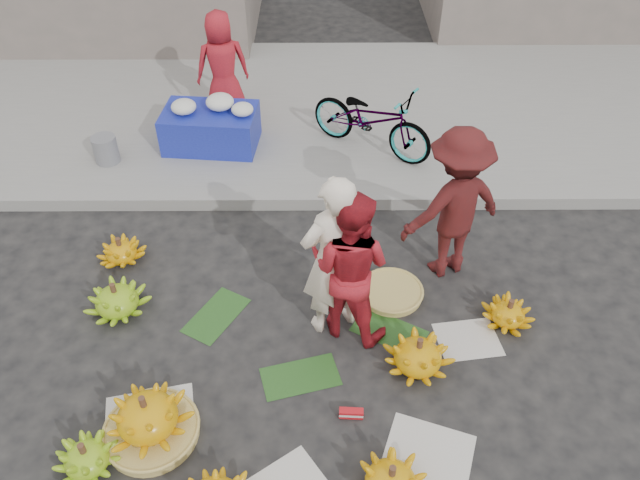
{
  "coord_description": "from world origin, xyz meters",
  "views": [
    {
      "loc": [
        0.05,
        -3.42,
        4.37
      ],
      "look_at": [
        0.07,
        0.77,
        0.7
      ],
      "focal_mm": 35.0,
      "sensor_mm": 36.0,
      "label": 1
    }
  ],
  "objects_px": {
    "flower_table": "(211,126)",
    "bicycle": "(372,119)",
    "banana_bunch_4": "(418,355)",
    "banana_bunch_0": "(148,419)",
    "vendor_cream": "(333,258)"
  },
  "relations": [
    {
      "from": "flower_table",
      "to": "bicycle",
      "type": "height_order",
      "value": "bicycle"
    },
    {
      "from": "banana_bunch_4",
      "to": "flower_table",
      "type": "bearing_deg",
      "value": 122.64
    },
    {
      "from": "banana_bunch_0",
      "to": "flower_table",
      "type": "height_order",
      "value": "flower_table"
    },
    {
      "from": "banana_bunch_4",
      "to": "vendor_cream",
      "type": "xyz_separation_m",
      "value": [
        -0.72,
        0.51,
        0.66
      ]
    },
    {
      "from": "bicycle",
      "to": "banana_bunch_4",
      "type": "bearing_deg",
      "value": -142.98
    },
    {
      "from": "flower_table",
      "to": "vendor_cream",
      "type": "bearing_deg",
      "value": -57.68
    },
    {
      "from": "banana_bunch_4",
      "to": "banana_bunch_0",
      "type": "bearing_deg",
      "value": -163.24
    },
    {
      "from": "banana_bunch_0",
      "to": "flower_table",
      "type": "xyz_separation_m",
      "value": [
        -0.01,
        4.01,
        0.18
      ]
    },
    {
      "from": "banana_bunch_4",
      "to": "flower_table",
      "type": "height_order",
      "value": "flower_table"
    },
    {
      "from": "flower_table",
      "to": "banana_bunch_0",
      "type": "bearing_deg",
      "value": -84.35
    },
    {
      "from": "banana_bunch_0",
      "to": "banana_bunch_4",
      "type": "distance_m",
      "value": 2.24
    },
    {
      "from": "vendor_cream",
      "to": "bicycle",
      "type": "relative_size",
      "value": 1.01
    },
    {
      "from": "banana_bunch_4",
      "to": "flower_table",
      "type": "distance_m",
      "value": 4.0
    },
    {
      "from": "banana_bunch_4",
      "to": "vendor_cream",
      "type": "height_order",
      "value": "vendor_cream"
    },
    {
      "from": "flower_table",
      "to": "banana_bunch_4",
      "type": "bearing_deg",
      "value": -51.79
    }
  ]
}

